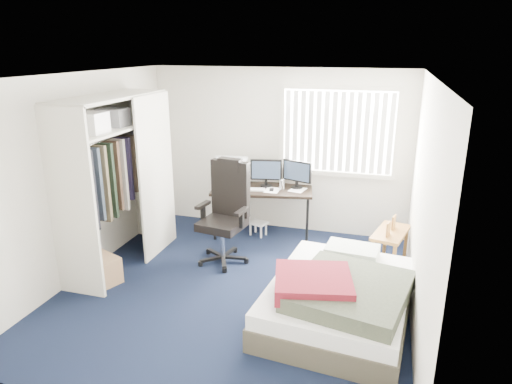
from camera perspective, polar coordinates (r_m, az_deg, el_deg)
The scene contains 10 objects.
ground at distance 5.62m, azimuth -2.55°, elevation -12.01°, with size 4.20×4.20×0.00m, color black.
room_shell at distance 5.05m, azimuth -2.79°, elevation 3.04°, with size 4.20×4.20×4.20m.
window_assembly at distance 6.79m, azimuth 10.19°, elevation 7.40°, with size 1.72×0.09×1.32m.
closet at distance 6.05m, azimuth -17.09°, elevation 3.21°, with size 0.64×1.84×2.22m.
desk at distance 6.91m, azimuth 0.82°, elevation 0.77°, with size 1.60×0.96×1.20m.
office_chair at distance 6.15m, azimuth -3.84°, elevation -3.83°, with size 0.74×0.74×1.38m.
footstool at distance 7.03m, azimuth 0.28°, elevation -4.14°, with size 0.32×0.28×0.22m.
nightstand at distance 6.22m, azimuth 16.47°, elevation -5.27°, with size 0.52×0.79×0.67m.
bed at distance 5.01m, azimuth 10.36°, elevation -12.76°, with size 1.60×2.02×0.63m.
pine_box at distance 6.01m, azimuth -18.82°, elevation -9.17°, with size 0.44×0.33×0.33m, color #9D754E.
Camera 1 is at (1.60, -4.61, 2.79)m, focal length 32.00 mm.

